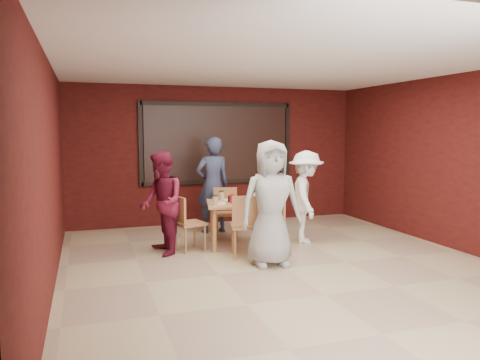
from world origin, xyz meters
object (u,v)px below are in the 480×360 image
object	(u,v)px
chair_right	(277,218)
diner_back	(213,185)
chair_back	(226,209)
dining_table	(235,208)
chair_front	(247,222)
diner_front	(271,203)
chair_left	(186,220)
diner_right	(306,197)
diner_left	(162,203)

from	to	relation	value
chair_right	diner_back	distance (m)	1.55
chair_back	chair_right	xyz separation A→B (m)	(0.65, -0.83, -0.04)
dining_table	chair_front	xyz separation A→B (m)	(-0.06, -0.75, -0.10)
chair_right	diner_front	xyz separation A→B (m)	(-0.56, -1.09, 0.43)
dining_table	diner_front	size ratio (longest dim) A/B	0.62
chair_left	diner_front	distance (m)	1.56
diner_back	diner_right	world-z (taller)	diner_back
chair_front	chair_right	size ratio (longest dim) A/B	1.19
chair_right	diner_back	size ratio (longest dim) A/B	0.45
chair_right	diner_left	distance (m)	1.96
diner_left	diner_right	world-z (taller)	diner_left
diner_left	dining_table	bearing A→B (deg)	90.77
chair_right	diner_right	world-z (taller)	diner_right
chair_back	chair_right	world-z (taller)	chair_back
chair_right	diner_left	xyz separation A→B (m)	(-1.93, -0.01, 0.35)
dining_table	diner_back	world-z (taller)	diner_back
chair_front	chair_back	bearing A→B (deg)	85.72
chair_back	diner_left	distance (m)	1.56
chair_back	diner_left	xyz separation A→B (m)	(-1.28, -0.85, 0.30)
diner_right	chair_front	bearing A→B (deg)	136.01
dining_table	diner_left	bearing A→B (deg)	-173.87
chair_left	chair_right	world-z (taller)	chair_left
chair_front	chair_left	distance (m)	1.05
diner_front	diner_left	xyz separation A→B (m)	(-1.37, 1.07, -0.09)
diner_left	diner_right	size ratio (longest dim) A/B	1.02
chair_back	diner_back	xyz separation A→B (m)	(-0.12, 0.43, 0.40)
dining_table	diner_right	size ratio (longest dim) A/B	0.70
dining_table	diner_front	world-z (taller)	diner_front
diner_back	diner_left	bearing A→B (deg)	44.39
chair_back	chair_left	xyz separation A→B (m)	(-0.89, -0.77, -0.00)
diner_front	diner_right	xyz separation A→B (m)	(1.08, 1.08, -0.10)
chair_back	diner_front	bearing A→B (deg)	-87.26
diner_front	diner_left	world-z (taller)	diner_front
chair_left	diner_front	world-z (taller)	diner_front
chair_front	diner_left	bearing A→B (deg)	152.18
diner_right	chair_right	bearing A→B (deg)	109.70
chair_left	diner_back	bearing A→B (deg)	57.49
chair_back	diner_front	world-z (taller)	diner_front
chair_right	diner_front	world-z (taller)	diner_front
diner_front	diner_left	size ratio (longest dim) A/B	1.11
chair_right	diner_back	xyz separation A→B (m)	(-0.77, 1.27, 0.44)
chair_right	diner_front	distance (m)	1.30
chair_front	chair_right	distance (m)	0.99
chair_back	diner_right	size ratio (longest dim) A/B	0.56
chair_front	chair_left	size ratio (longest dim) A/B	1.09
chair_left	chair_front	bearing A→B (deg)	-41.74
dining_table	diner_back	distance (m)	1.18
diner_left	diner_right	bearing A→B (deg)	84.89
diner_back	chair_front	bearing A→B (deg)	86.93
dining_table	diner_left	size ratio (longest dim) A/B	0.69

